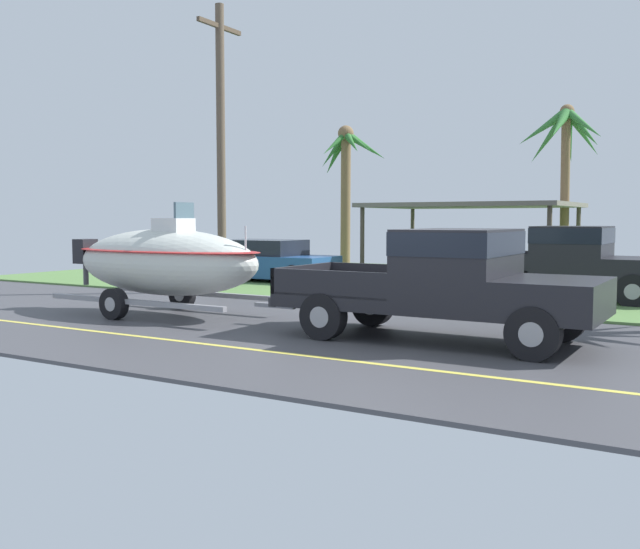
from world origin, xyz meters
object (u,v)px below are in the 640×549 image
at_px(parked_sedan_near, 268,261).
at_px(utility_pole, 221,145).
at_px(pickup_truck_towing, 456,280).
at_px(palm_tree_near_right, 566,145).
at_px(parked_pickup_background, 571,259).
at_px(carport_awning, 472,207).
at_px(palm_tree_mid, 346,165).
at_px(boat_on_trailer, 165,262).

height_order(parked_sedan_near, utility_pole, utility_pole).
bearing_deg(utility_pole, pickup_truck_towing, -27.49).
relative_size(palm_tree_near_right, utility_pole, 0.74).
bearing_deg(parked_pickup_background, pickup_truck_towing, -92.92).
relative_size(pickup_truck_towing, utility_pole, 0.71).
bearing_deg(carport_awning, parked_sedan_near, -146.51).
xyz_separation_m(pickup_truck_towing, palm_tree_mid, (-10.06, 14.54, 3.23)).
relative_size(palm_tree_mid, utility_pole, 0.74).
bearing_deg(parked_sedan_near, palm_tree_mid, 97.08).
bearing_deg(parked_pickup_background, utility_pole, -162.43).
bearing_deg(parked_pickup_background, palm_tree_mid, 144.91).
relative_size(parked_sedan_near, carport_awning, 0.68).
distance_m(palm_tree_near_right, utility_pole, 11.54).
xyz_separation_m(boat_on_trailer, utility_pole, (-1.99, 4.41, 2.96)).
relative_size(pickup_truck_towing, parked_pickup_background, 0.96).
relative_size(parked_sedan_near, utility_pole, 0.55).
bearing_deg(pickup_truck_towing, carport_awning, 107.73).
distance_m(parked_sedan_near, carport_awning, 6.91).
bearing_deg(carport_awning, boat_on_trailer, -104.01).
bearing_deg(boat_on_trailer, utility_pole, 114.28).
bearing_deg(palm_tree_near_right, palm_tree_mid, 172.08).
height_order(parked_pickup_background, parked_sedan_near, parked_pickup_background).
height_order(boat_on_trailer, palm_tree_mid, palm_tree_mid).
bearing_deg(carport_awning, utility_pole, -124.68).
xyz_separation_m(parked_pickup_background, palm_tree_mid, (-10.43, 7.33, 3.24)).
xyz_separation_m(pickup_truck_towing, utility_pole, (-8.48, 4.41, 3.06)).
bearing_deg(parked_sedan_near, parked_pickup_background, -2.97).
relative_size(pickup_truck_towing, parked_sedan_near, 1.28).
bearing_deg(boat_on_trailer, palm_tree_mid, 103.82).
bearing_deg(utility_pole, carport_awning, 55.32).
height_order(parked_pickup_background, palm_tree_mid, palm_tree_mid).
xyz_separation_m(boat_on_trailer, parked_pickup_background, (6.85, 7.21, -0.11)).
relative_size(boat_on_trailer, carport_awning, 0.92).
relative_size(parked_sedan_near, palm_tree_mid, 0.75).
distance_m(parked_sedan_near, utility_pole, 4.82).
bearing_deg(pickup_truck_towing, palm_tree_mid, 124.69).
bearing_deg(palm_tree_mid, palm_tree_near_right, -7.92).
height_order(parked_sedan_near, carport_awning, carport_awning).
height_order(carport_awning, palm_tree_near_right, palm_tree_near_right).
bearing_deg(boat_on_trailer, parked_pickup_background, 46.45).
bearing_deg(utility_pole, palm_tree_mid, 98.91).
distance_m(pickup_truck_towing, utility_pole, 10.03).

